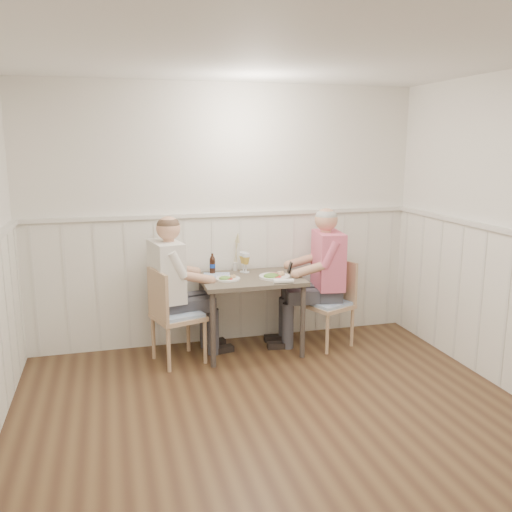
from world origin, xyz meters
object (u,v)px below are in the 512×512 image
Objects in this scene: chair_right at (332,300)px; beer_bottle at (212,265)px; dining_table at (251,287)px; man_in_pink at (323,287)px; diner_cream at (172,299)px; chair_left at (173,312)px; grass_vase at (235,253)px.

beer_bottle is (-1.17, 0.29, 0.37)m from chair_right.
man_in_pink is at bearing 1.47° from dining_table.
chair_left is at bearing -95.54° from diner_cream.
chair_right is at bearing -13.89° from beer_bottle.
grass_vase is at bearing 161.12° from man_in_pink.
man_in_pink is (-0.07, 0.06, 0.13)m from chair_right.
beer_bottle is at bearing 166.11° from chair_right.
diner_cream reaches higher than chair_right.
chair_right is 0.96× the size of chair_left.
beer_bottle is (0.45, 0.34, 0.35)m from chair_left.
beer_bottle reaches higher than chair_right.
beer_bottle reaches higher than dining_table.
man_in_pink is 6.99× the size of beer_bottle.
chair_left is 0.63× the size of man_in_pink.
man_in_pink is (1.54, 0.11, 0.11)m from chair_left.
dining_table is 0.45m from beer_bottle.
dining_table is 2.40× the size of grass_vase.
grass_vase is at bearing 13.61° from beer_bottle.
grass_vase is (-0.92, 0.35, 0.46)m from chair_right.
grass_vase is (0.69, 0.40, 0.44)m from chair_left.
man_in_pink reaches higher than diner_cream.
grass_vase is at bearing 159.33° from chair_right.
chair_right is 1.61m from diner_cream.
chair_left is (-0.77, -0.09, -0.16)m from dining_table.
chair_right is 1.09m from grass_vase.
man_in_pink is at bearing 4.21° from chair_left.
beer_bottle is at bearing -166.39° from grass_vase.
dining_table is at bearing -75.41° from grass_vase.
chair_left is 0.16m from diner_cream.
beer_bottle is at bearing 37.63° from chair_left.
grass_vase reaches higher than chair_right.
man_in_pink is 0.96m from grass_vase.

